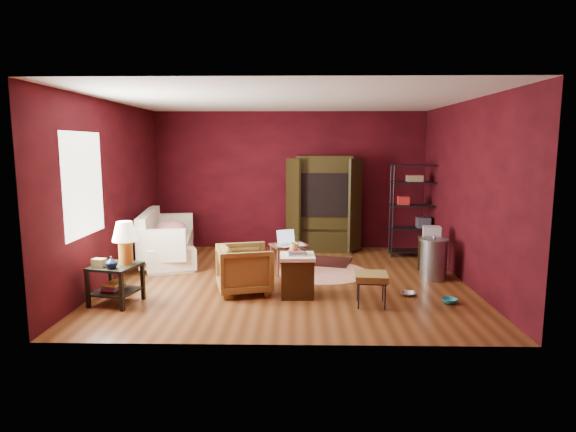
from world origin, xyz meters
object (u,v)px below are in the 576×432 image
sofa (167,239)px  armchair (244,267)px  side_table (120,255)px  laptop_desk (288,247)px  hamper (297,275)px  tv_armoire (324,202)px  wire_shelving (414,206)px

sofa → armchair: bearing=-158.7°
sofa → side_table: side_table is taller
armchair → side_table: 1.71m
laptop_desk → side_table: bearing=-167.4°
side_table → hamper: 2.43m
hamper → tv_armoire: tv_armoire is taller
sofa → hamper: bearing=-150.1°
sofa → armchair: (1.65, -1.90, -0.02)m
sofa → side_table: (0.04, -2.40, 0.26)m
armchair → hamper: 0.78m
sofa → wire_shelving: size_ratio=1.18×
tv_armoire → laptop_desk: bearing=-109.9°
sofa → hamper: 3.17m
tv_armoire → wire_shelving: size_ratio=1.08×
armchair → wire_shelving: (2.99, 2.40, 0.59)m
armchair → wire_shelving: bearing=-65.6°
side_table → wire_shelving: bearing=32.2°
side_table → hamper: bearing=8.3°
sofa → laptop_desk: size_ratio=2.93×
side_table → tv_armoire: bearing=49.1°
hamper → wire_shelving: 3.45m
sofa → hamper: (2.41, -2.05, -0.10)m
laptop_desk → tv_armoire: 1.96m
side_table → wire_shelving: (4.60, 2.89, 0.30)m
wire_shelving → tv_armoire: bearing=166.7°
armchair → hamper: size_ratio=1.12×
wire_shelving → laptop_desk: bearing=-149.6°
hamper → laptop_desk: bearing=96.8°
sofa → laptop_desk: 2.40m
armchair → laptop_desk: 1.25m
armchair → tv_armoire: 3.19m
side_table → wire_shelving: wire_shelving is taller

